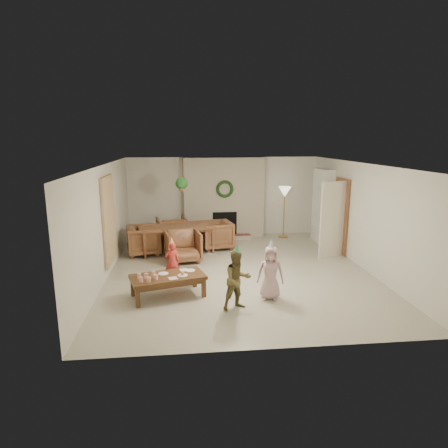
{
  "coord_description": "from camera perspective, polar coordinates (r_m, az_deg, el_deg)",
  "views": [
    {
      "loc": [
        -1.23,
        -8.56,
        3.06
      ],
      "look_at": [
        -0.3,
        0.4,
        1.05
      ],
      "focal_mm": 30.72,
      "sensor_mm": 36.0,
      "label": 1
    }
  ],
  "objects": [
    {
      "name": "coffee_table_apron",
      "position": [
        7.7,
        -8.35,
        -8.35
      ],
      "size": [
        1.43,
        0.94,
        0.09
      ],
      "primitive_type": "cube",
      "rotation": [
        0.0,
        0.0,
        0.28
      ],
      "color": "brown",
      "rests_on": "floor"
    },
    {
      "name": "floor",
      "position": [
        9.17,
        2.14,
        -6.92
      ],
      "size": [
        7.0,
        7.0,
        0.0
      ],
      "primitive_type": "plane",
      "color": "#B7B29E",
      "rests_on": "ground"
    },
    {
      "name": "fireplace_firebox",
      "position": [
        12.03,
        0.09,
        0.05
      ],
      "size": [
        0.75,
        0.12,
        0.75
      ],
      "primitive_type": "cube",
      "color": "black",
      "rests_on": "floor"
    },
    {
      "name": "cup_f",
      "position": [
        7.67,
        -10.46,
        -7.24
      ],
      "size": [
        0.09,
        0.09,
        0.1
      ],
      "primitive_type": "cylinder",
      "rotation": [
        0.0,
        0.0,
        0.28
      ],
      "color": "white",
      "rests_on": "coffee_table_top"
    },
    {
      "name": "child_plaid",
      "position": [
        7.01,
        2.02,
        -8.35
      ],
      "size": [
        0.65,
        0.58,
        1.11
      ],
      "primitive_type": "imported",
      "rotation": [
        0.0,
        0.0,
        0.34
      ],
      "color": "brown",
      "rests_on": "floor"
    },
    {
      "name": "books_row_mid",
      "position": [
        11.81,
        14.14,
        2.1
      ],
      "size": [
        0.2,
        0.44,
        0.24
      ],
      "primitive_type": "cube",
      "color": "#275191",
      "rests_on": "bookshelf_shelf_b"
    },
    {
      "name": "napkin_right",
      "position": [
        7.93,
        -6.02,
        -6.78
      ],
      "size": [
        0.2,
        0.2,
        0.01
      ],
      "primitive_type": "cube",
      "rotation": [
        0.0,
        0.0,
        0.28
      ],
      "color": "#FAB8BF",
      "rests_on": "coffee_table_top"
    },
    {
      "name": "child_red",
      "position": [
        8.4,
        -7.72,
        -5.66
      ],
      "size": [
        0.36,
        0.27,
        0.89
      ],
      "primitive_type": "imported",
      "rotation": [
        0.0,
        0.0,
        3.33
      ],
      "color": "red",
      "rests_on": "floor"
    },
    {
      "name": "cup_c",
      "position": [
        7.36,
        -11.15,
        -8.13
      ],
      "size": [
        0.09,
        0.09,
        0.1
      ],
      "primitive_type": "cylinder",
      "rotation": [
        0.0,
        0.0,
        0.28
      ],
      "color": "white",
      "rests_on": "coffee_table_top"
    },
    {
      "name": "coffee_leg_br",
      "position": [
        8.17,
        -4.38,
        -8.06
      ],
      "size": [
        0.09,
        0.09,
        0.37
      ],
      "primitive_type": "cube",
      "rotation": [
        0.0,
        0.0,
        0.28
      ],
      "color": "brown",
      "rests_on": "floor"
    },
    {
      "name": "coffee_leg_bl",
      "position": [
        7.9,
        -13.43,
        -9.1
      ],
      "size": [
        0.09,
        0.09,
        0.37
      ],
      "primitive_type": "cube",
      "rotation": [
        0.0,
        0.0,
        0.28
      ],
      "color": "brown",
      "rests_on": "floor"
    },
    {
      "name": "coffee_leg_fl",
      "position": [
        7.37,
        -12.72,
        -10.68
      ],
      "size": [
        0.09,
        0.09,
        0.37
      ],
      "primitive_type": "cube",
      "rotation": [
        0.0,
        0.0,
        0.28
      ],
      "color": "brown",
      "rests_on": "floor"
    },
    {
      "name": "coffee_table_top",
      "position": [
        7.67,
        -8.37,
        -7.81
      ],
      "size": [
        1.56,
        1.08,
        0.07
      ],
      "primitive_type": "cube",
      "rotation": [
        0.0,
        0.0,
        0.28
      ],
      "color": "brown",
      "rests_on": "floor"
    },
    {
      "name": "party_hat_plaid",
      "position": [
        6.82,
        2.06,
        -3.68
      ],
      "size": [
        0.13,
        0.13,
        0.18
      ],
      "primitive_type": "cone",
      "rotation": [
        0.0,
        0.0,
        -0.01
      ],
      "color": "#48AA6B",
      "rests_on": "child_plaid"
    },
    {
      "name": "bookshelf_shelf_c",
      "position": [
        11.73,
        14.39,
        3.31
      ],
      "size": [
        0.3,
        0.92,
        0.03
      ],
      "primitive_type": "cube",
      "color": "white",
      "rests_on": "bookshelf_carcass"
    },
    {
      "name": "cup_e",
      "position": [
        7.47,
        -10.12,
        -7.78
      ],
      "size": [
        0.09,
        0.09,
        0.1
      ],
      "primitive_type": "cylinder",
      "rotation": [
        0.0,
        0.0,
        0.28
      ],
      "color": "white",
      "rests_on": "coffee_table_top"
    },
    {
      "name": "bookshelf_shelf_d",
      "position": [
        11.67,
        14.49,
        5.24
      ],
      "size": [
        0.3,
        0.92,
        0.03
      ],
      "primitive_type": "cube",
      "color": "white",
      "rests_on": "bookshelf_carcass"
    },
    {
      "name": "wall_back",
      "position": [
        12.25,
        -0.09,
        4.09
      ],
      "size": [
        7.0,
        0.0,
        7.0
      ],
      "primitive_type": "plane",
      "rotation": [
        1.57,
        0.0,
        0.0
      ],
      "color": "silver",
      "rests_on": "floor"
    },
    {
      "name": "party_hat_red",
      "position": [
        8.27,
        -7.82,
        -2.48
      ],
      "size": [
        0.14,
        0.14,
        0.17
      ],
      "primitive_type": "cone",
      "rotation": [
        0.0,
        0.0,
        -0.16
      ],
      "color": "#FCC954",
      "rests_on": "child_red"
    },
    {
      "name": "floor_lamp_base",
      "position": [
        12.34,
        8.81,
        -1.85
      ],
      "size": [
        0.3,
        0.3,
        0.03
      ],
      "primitive_type": "cylinder",
      "color": "gold",
      "rests_on": "floor"
    },
    {
      "name": "bookshelf_shelf_a",
      "position": [
        11.87,
        14.18,
        -0.5
      ],
      "size": [
        0.3,
        0.92,
        0.03
      ],
      "primitive_type": "cube",
      "color": "white",
      "rests_on": "bookshelf_carcass"
    },
    {
      "name": "cup_b",
      "position": [
        7.59,
        -12.53,
        -7.54
      ],
      "size": [
        0.09,
        0.09,
        0.1
      ],
      "primitive_type": "cylinder",
      "rotation": [
        0.0,
        0.0,
        0.28
      ],
      "color": "white",
      "rests_on": "coffee_table_top"
    },
    {
      "name": "fireplace_wreath",
      "position": [
        11.79,
        0.12,
        5.22
      ],
      "size": [
        0.54,
        0.1,
        0.54
      ],
      "primitive_type": "torus",
      "rotation": [
        1.57,
        0.0,
        0.0
      ],
      "color": "#163714",
      "rests_on": "fireplace_mass"
    },
    {
      "name": "plate_a",
      "position": [
        7.76,
        -9.01,
        -7.28
      ],
      "size": [
        0.24,
        0.24,
        0.01
      ],
      "primitive_type": "cylinder",
      "rotation": [
        0.0,
        0.0,
        0.28
      ],
      "color": "white",
      "rests_on": "coffee_table_top"
    },
    {
      "name": "books_row_upper",
      "position": [
        11.61,
        14.5,
        3.86
      ],
      "size": [
        0.2,
        0.36,
        0.22
      ],
      "primitive_type": "cube",
      "color": "#AB7924",
      "rests_on": "bookshelf_shelf_c"
    },
    {
      "name": "dining_table",
      "position": [
        10.64,
        -7.01,
        -2.24
      ],
      "size": [
        2.21,
        1.49,
        0.71
      ],
      "primitive_type": "imported",
      "rotation": [
        0.0,
        0.0,
        0.19
      ],
      "color": "brown",
      "rests_on": "floor"
    },
    {
      "name": "ceiling",
      "position": [
        8.66,
        2.27,
        8.87
      ],
      "size": [
        7.0,
        7.0,
        0.0
      ],
      "primitive_type": "plane",
      "rotation": [
        3.14,
        0.0,
        0.0
      ],
      "color": "white",
      "rests_on": "wall_back"
    },
    {
      "name": "floor_lamp_shade",
      "position": [
        12.07,
        9.03,
        4.74
      ],
      "size": [
        0.39,
        0.39,
        0.32
      ],
      "primitive_type": "cone",
      "rotation": [
        3.14,
        0.0,
        0.0
      ],
      "color": "beige",
      "rests_on": "floor_lamp_post"
    },
    {
      "name": "door_leaf",
      "position": [
        10.33,
        15.86,
        0.59
      ],
      "size": [
        0.77,
        0.32,
        2.0
      ],
      "primitive_type": "cube",
      "rotation": [
        0.0,
        0.0,
        -1.22
      ],
      "color": "beige",
      "rests_on": "floor"
    },
    {
      "name": "wall_left",
      "position": [
        8.92,
        -17.24,
        0.31
      ],
      "size": [
        0.0,
        7.0,
        7.0
      ],
      "primitive_type": "plane",
      "rotation": [
        1.57,
        0.0,
        1.57
      ],
      "color": "silver",
      "rests_on": "floor"
    },
    {
      "name": "curtain_panel",
      "position": [
        9.11,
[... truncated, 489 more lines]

